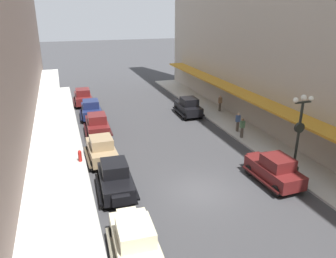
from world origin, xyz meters
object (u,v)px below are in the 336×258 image
(fire_hydrant, at_px, (80,156))
(pedestrian_1, at_px, (220,103))
(pedestrian_0, at_px, (242,128))
(parked_car_5, at_px, (188,106))
(parked_car_6, at_px, (97,124))
(pedestrian_2, at_px, (238,122))
(parked_car_3, at_px, (91,109))
(parked_car_4, at_px, (101,148))
(lamp_post_with_clock, at_px, (299,132))
(parked_car_2, at_px, (115,178))
(parked_car_1, at_px, (135,240))
(parked_car_0, at_px, (274,169))
(parked_car_7, at_px, (83,97))

(fire_hydrant, xyz_separation_m, pedestrian_1, (14.49, 7.59, 0.43))
(fire_hydrant, xyz_separation_m, pedestrian_0, (12.83, 0.40, 0.43))
(parked_car_5, bearing_deg, parked_car_6, -165.07)
(fire_hydrant, distance_m, pedestrian_2, 13.38)
(pedestrian_0, bearing_deg, pedestrian_2, 73.66)
(parked_car_3, relative_size, parked_car_5, 1.00)
(pedestrian_2, bearing_deg, parked_car_4, -170.71)
(lamp_post_with_clock, bearing_deg, fire_hydrant, 154.41)
(parked_car_5, xyz_separation_m, fire_hydrant, (-11.06, -7.71, -0.38))
(parked_car_4, bearing_deg, pedestrian_2, 9.29)
(pedestrian_1, height_order, pedestrian_2, same)
(parked_car_2, distance_m, lamp_post_with_clock, 11.37)
(parked_car_3, bearing_deg, lamp_post_with_clock, -55.59)
(parked_car_6, height_order, pedestrian_2, parked_car_6)
(parked_car_2, distance_m, pedestrian_1, 17.70)
(parked_car_3, xyz_separation_m, parked_car_4, (-0.34, -9.97, 0.00))
(parked_car_4, distance_m, parked_car_6, 5.36)
(parked_car_2, bearing_deg, pedestrian_0, 24.16)
(lamp_post_with_clock, height_order, pedestrian_1, lamp_post_with_clock)
(parked_car_1, relative_size, lamp_post_with_clock, 0.84)
(parked_car_2, bearing_deg, pedestrian_2, 29.03)
(parked_car_4, relative_size, fire_hydrant, 5.23)
(parked_car_1, bearing_deg, parked_car_2, 88.44)
(parked_car_5, height_order, pedestrian_1, parked_car_5)
(lamp_post_with_clock, distance_m, pedestrian_0, 6.81)
(parked_car_0, distance_m, pedestrian_0, 7.18)
(parked_car_6, bearing_deg, pedestrian_0, -23.77)
(parked_car_1, bearing_deg, parked_car_3, 89.16)
(parked_car_7, relative_size, lamp_post_with_clock, 0.83)
(parked_car_0, relative_size, parked_car_1, 1.00)
(parked_car_0, bearing_deg, parked_car_6, 127.84)
(lamp_post_with_clock, height_order, pedestrian_0, lamp_post_with_clock)
(parked_car_1, relative_size, fire_hydrant, 5.26)
(parked_car_6, bearing_deg, parked_car_4, -93.91)
(parked_car_2, bearing_deg, lamp_post_with_clock, -7.72)
(parked_car_2, relative_size, parked_car_7, 1.01)
(parked_car_4, distance_m, pedestrian_2, 11.93)
(lamp_post_with_clock, bearing_deg, parked_car_4, 151.98)
(parked_car_4, relative_size, parked_car_5, 1.00)
(pedestrian_1, bearing_deg, pedestrian_2, -102.18)
(parked_car_4, relative_size, pedestrian_0, 2.61)
(parked_car_4, bearing_deg, lamp_post_with_clock, -28.02)
(parked_car_0, xyz_separation_m, pedestrian_1, (3.51, 14.12, 0.05))
(parked_car_2, relative_size, parked_car_4, 1.01)
(parked_car_1, height_order, pedestrian_0, parked_car_1)
(parked_car_3, relative_size, pedestrian_1, 2.63)
(pedestrian_0, height_order, pedestrian_1, same)
(parked_car_5, xyz_separation_m, lamp_post_with_clock, (1.69, -13.81, 2.04))
(pedestrian_0, bearing_deg, parked_car_6, 156.23)
(parked_car_7, relative_size, fire_hydrant, 5.22)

